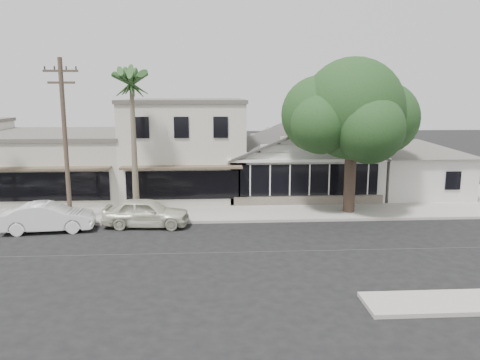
{
  "coord_description": "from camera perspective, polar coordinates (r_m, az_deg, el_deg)",
  "views": [
    {
      "loc": [
        -1.14,
        -20.34,
        7.14
      ],
      "look_at": [
        0.45,
        6.0,
        2.25
      ],
      "focal_mm": 35.0,
      "sensor_mm": 36.0,
      "label": 1
    }
  ],
  "objects": [
    {
      "name": "palm_east",
      "position": [
        27.25,
        -13.11,
        11.5
      ],
      "size": [
        2.94,
        2.94,
        9.01
      ],
      "color": "#726651",
      "rests_on": "ground"
    },
    {
      "name": "car_0",
      "position": [
        25.9,
        -11.36,
        -3.9
      ],
      "size": [
        4.76,
        2.24,
        1.57
      ],
      "primitive_type": "imported",
      "rotation": [
        0.0,
        0.0,
        1.49
      ],
      "color": "beige",
      "rests_on": "ground"
    },
    {
      "name": "row_building_midnear",
      "position": [
        35.89,
        -21.03,
        1.73
      ],
      "size": [
        10.0,
        10.0,
        4.2
      ],
      "primitive_type": "cube",
      "color": "#B8B3A5",
      "rests_on": "ground"
    },
    {
      "name": "utility_pole",
      "position": [
        26.82,
        -20.55,
        4.81
      ],
      "size": [
        1.8,
        0.24,
        9.0
      ],
      "color": "brown",
      "rests_on": "ground"
    },
    {
      "name": "shade_tree",
      "position": [
        28.36,
        13.28,
        8.07
      ],
      "size": [
        8.31,
        7.52,
        9.22
      ],
      "rotation": [
        0.0,
        0.0,
        -0.24
      ],
      "color": "#4D3B2F",
      "rests_on": "ground"
    },
    {
      "name": "corner_shop",
      "position": [
        33.68,
        7.1,
        2.71
      ],
      "size": [
        10.4,
        8.6,
        5.1
      ],
      "color": "silver",
      "rests_on": "ground"
    },
    {
      "name": "side_cottage",
      "position": [
        35.37,
        20.52,
        0.66
      ],
      "size": [
        6.0,
        6.0,
        3.0
      ],
      "primitive_type": "cube",
      "color": "silver",
      "rests_on": "ground"
    },
    {
      "name": "car_1",
      "position": [
        26.53,
        -22.31,
        -4.21
      ],
      "size": [
        4.75,
        2.08,
        1.52
      ],
      "primitive_type": "imported",
      "rotation": [
        0.0,
        0.0,
        1.68
      ],
      "color": "white",
      "rests_on": "ground"
    },
    {
      "name": "ground",
      "position": [
        21.58,
        -0.22,
        -8.81
      ],
      "size": [
        140.0,
        140.0,
        0.0
      ],
      "primitive_type": "plane",
      "color": "black",
      "rests_on": "ground"
    },
    {
      "name": "sidewalk_north",
      "position": [
        28.82,
        -17.15,
        -4.16
      ],
      "size": [
        90.0,
        3.5,
        0.15
      ],
      "primitive_type": "cube",
      "color": "#9E9991",
      "rests_on": "ground"
    },
    {
      "name": "row_building_near",
      "position": [
        34.11,
        -6.56,
        3.89
      ],
      "size": [
        8.0,
        10.0,
        6.5
      ],
      "primitive_type": "cube",
      "color": "silver",
      "rests_on": "ground"
    }
  ]
}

